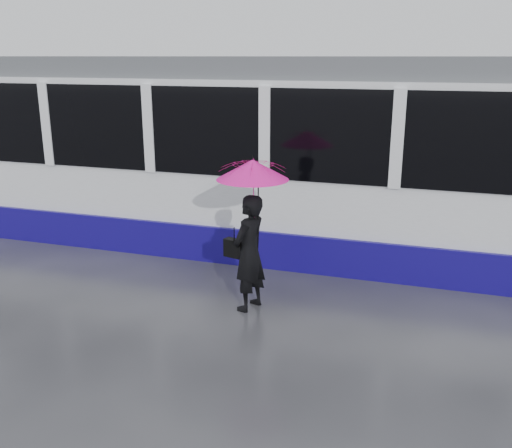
% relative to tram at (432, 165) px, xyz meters
% --- Properties ---
extents(ground, '(90.00, 90.00, 0.00)m').
position_rel_tram_xyz_m(ground, '(-3.16, -2.50, -1.64)').
color(ground, '#29292E').
rests_on(ground, ground).
extents(rails, '(34.00, 1.51, 0.02)m').
position_rel_tram_xyz_m(rails, '(-3.16, -0.00, -1.63)').
color(rails, '#3F3D38').
rests_on(rails, ground).
extents(tram, '(26.00, 2.56, 3.35)m').
position_rel_tram_xyz_m(tram, '(0.00, 0.00, 0.00)').
color(tram, white).
rests_on(tram, ground).
extents(woman, '(0.53, 0.67, 1.61)m').
position_rel_tram_xyz_m(woman, '(-2.23, -2.79, -0.83)').
color(woman, black).
rests_on(woman, ground).
extents(umbrella, '(1.17, 1.17, 1.09)m').
position_rel_tram_xyz_m(umbrella, '(-2.18, -2.79, 0.13)').
color(umbrella, '#DA1272').
rests_on(umbrella, ground).
extents(handbag, '(0.31, 0.20, 0.43)m').
position_rel_tram_xyz_m(handbag, '(-2.45, -2.77, -0.79)').
color(handbag, black).
rests_on(handbag, ground).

